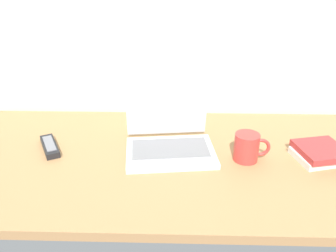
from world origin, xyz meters
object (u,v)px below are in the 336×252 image
object	(u,v)px
laptop	(169,138)
remote_control_near	(50,146)
coffee_mug	(247,147)
book_stack	(320,152)

from	to	relation	value
laptop	remote_control_near	size ratio (longest dim) A/B	2.05
coffee_mug	remote_control_near	bearing A→B (deg)	175.77
laptop	coffee_mug	xyz separation A→B (m)	(0.27, -0.07, 0.00)
remote_control_near	book_stack	distance (m)	0.96
book_stack	laptop	bearing A→B (deg)	174.64
coffee_mug	remote_control_near	size ratio (longest dim) A/B	0.76
book_stack	coffee_mug	bearing A→B (deg)	-176.43
remote_control_near	book_stack	size ratio (longest dim) A/B	0.83
laptop	remote_control_near	bearing A→B (deg)	-178.29
coffee_mug	book_stack	world-z (taller)	coffee_mug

